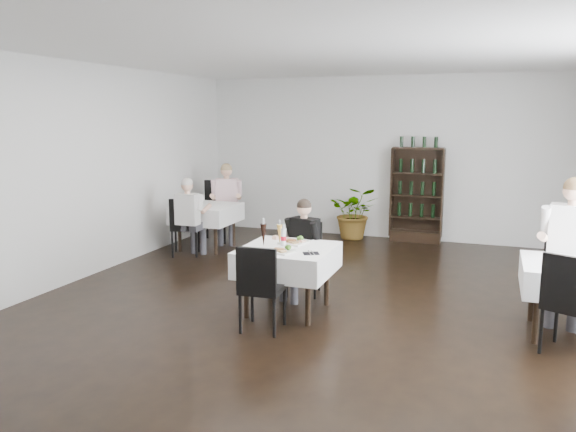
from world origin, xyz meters
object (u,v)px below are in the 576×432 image
at_px(potted_tree, 355,213).
at_px(diner_main, 301,241).
at_px(wine_shelf, 417,196).
at_px(main_table, 288,260).

relative_size(potted_tree, diner_main, 0.79).
relative_size(wine_shelf, potted_tree, 1.77).
bearing_deg(potted_tree, diner_main, -87.03).
bearing_deg(wine_shelf, diner_main, -103.64).
bearing_deg(potted_tree, wine_shelf, 5.89).
relative_size(main_table, potted_tree, 1.04).
xyz_separation_m(wine_shelf, potted_tree, (-1.11, -0.11, -0.35)).
xyz_separation_m(wine_shelf, diner_main, (-0.92, -3.79, -0.12)).
relative_size(wine_shelf, main_table, 1.70).
bearing_deg(diner_main, potted_tree, 92.97).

